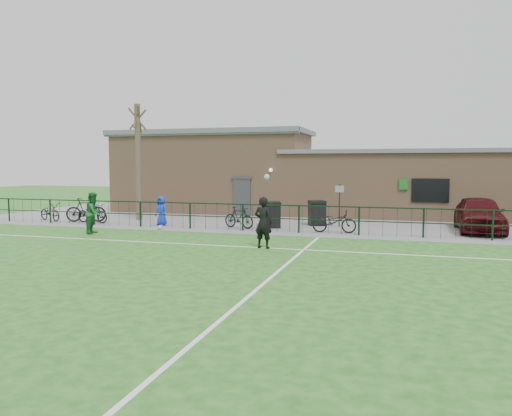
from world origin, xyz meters
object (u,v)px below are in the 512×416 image
(bicycle_d, at_px, (239,218))
(outfield_player, at_px, (94,213))
(bicycle_b, at_px, (86,210))
(wheelie_bin_left, at_px, (272,216))
(spectator_child, at_px, (161,211))
(wheelie_bin_right, at_px, (317,214))
(bicycle_e, at_px, (334,221))
(bicycle_c, at_px, (93,213))
(ball_ground, at_px, (160,228))
(sign_post, at_px, (339,205))
(car_maroon, at_px, (479,214))
(bicycle_a, at_px, (50,212))
(bare_tree, at_px, (138,163))

(bicycle_d, bearing_deg, outfield_player, 140.93)
(bicycle_b, bearing_deg, outfield_player, -160.05)
(wheelie_bin_left, relative_size, spectator_child, 0.79)
(wheelie_bin_right, xyz_separation_m, bicycle_e, (1.14, -2.36, -0.06))
(bicycle_c, distance_m, ball_ground, 4.66)
(bicycle_b, relative_size, ball_ground, 8.96)
(sign_post, height_order, spectator_child, sign_post)
(wheelie_bin_right, xyz_separation_m, bicycle_b, (-11.37, -1.93, 0.06))
(wheelie_bin_left, distance_m, wheelie_bin_right, 2.32)
(spectator_child, bearing_deg, wheelie_bin_left, 27.42)
(car_maroon, bearing_deg, bicycle_a, -174.75)
(bare_tree, bearing_deg, bicycle_a, -157.38)
(wheelie_bin_right, relative_size, sign_post, 0.54)
(sign_post, xyz_separation_m, bicycle_c, (-11.91, -1.88, -0.52))
(car_maroon, distance_m, bicycle_c, 17.99)
(car_maroon, xyz_separation_m, bicycle_b, (-18.44, -1.70, -0.17))
(bicycle_c, bearing_deg, wheelie_bin_left, -78.37)
(wheelie_bin_right, distance_m, bicycle_a, 13.58)
(spectator_child, distance_m, outfield_player, 3.52)
(wheelie_bin_right, distance_m, bicycle_d, 3.83)
(wheelie_bin_left, xyz_separation_m, bicycle_c, (-8.98, -0.75, -0.07))
(wheelie_bin_left, relative_size, bicycle_c, 0.61)
(car_maroon, xyz_separation_m, spectator_child, (-14.12, -1.93, -0.08))
(wheelie_bin_left, bearing_deg, car_maroon, -12.04)
(wheelie_bin_left, xyz_separation_m, ball_ground, (-4.56, -2.16, -0.46))
(bicycle_b, distance_m, ball_ground, 5.28)
(wheelie_bin_right, height_order, car_maroon, car_maroon)
(sign_post, height_order, bicycle_b, sign_post)
(bicycle_b, bearing_deg, spectator_child, -112.52)
(bare_tree, height_order, bicycle_e, bare_tree)
(car_maroon, xyz_separation_m, bicycle_c, (-17.88, -1.96, -0.29))
(bare_tree, bearing_deg, wheelie_bin_left, -8.49)
(bicycle_c, distance_m, outfield_player, 3.87)
(bicycle_e, bearing_deg, ball_ground, 96.30)
(bicycle_a, bearing_deg, bicycle_d, -67.65)
(bicycle_a, xyz_separation_m, bicycle_c, (2.62, -0.14, 0.02))
(bare_tree, relative_size, ball_ground, 26.91)
(bare_tree, xyz_separation_m, car_maroon, (16.35, 0.09, -2.21))
(car_maroon, distance_m, bicycle_a, 20.58)
(sign_post, distance_m, bicycle_d, 4.69)
(bicycle_d, height_order, ball_ground, bicycle_d)
(bicycle_c, height_order, outfield_player, outfield_player)
(sign_post, bearing_deg, bicycle_b, -172.57)
(wheelie_bin_right, distance_m, bicycle_b, 11.54)
(car_maroon, xyz_separation_m, bicycle_a, (-20.49, -1.82, -0.31))
(outfield_player, distance_m, ball_ground, 2.89)
(bicycle_b, height_order, spectator_child, spectator_child)
(bicycle_c, bearing_deg, outfield_player, -137.71)
(bicycle_c, distance_m, spectator_child, 3.76)
(sign_post, bearing_deg, wheelie_bin_right, 164.39)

